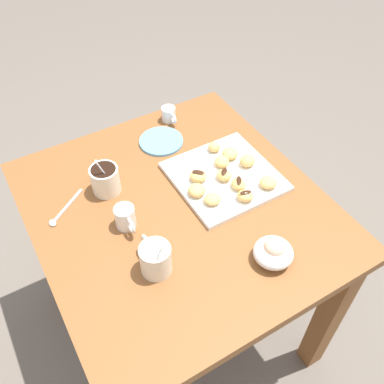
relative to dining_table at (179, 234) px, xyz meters
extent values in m
plane|color=#665B51|center=(0.00, 0.00, -0.61)|extent=(8.00, 8.00, 0.00)
cube|color=brown|center=(0.00, 0.00, 0.12)|extent=(0.93, 0.86, 0.04)
cube|color=brown|center=(-0.40, -0.37, -0.25)|extent=(0.07, 0.07, 0.72)
cube|color=brown|center=(0.40, -0.37, -0.25)|extent=(0.07, 0.07, 0.72)
cube|color=brown|center=(0.40, 0.37, -0.25)|extent=(0.07, 0.07, 0.72)
cube|color=white|center=(0.03, -0.19, 0.15)|extent=(0.32, 0.32, 0.02)
cylinder|color=silver|center=(-0.17, 0.16, 0.19)|extent=(0.08, 0.08, 0.09)
torus|color=silver|center=(-0.12, 0.16, 0.19)|extent=(0.06, 0.01, 0.06)
cylinder|color=black|center=(-0.17, 0.16, 0.23)|extent=(0.07, 0.07, 0.01)
cylinder|color=silver|center=(-0.19, 0.16, 0.22)|extent=(0.05, 0.02, 0.12)
cylinder|color=silver|center=(0.17, 0.16, 0.19)|extent=(0.09, 0.09, 0.09)
torus|color=silver|center=(0.23, 0.16, 0.19)|extent=(0.06, 0.01, 0.06)
cylinder|color=black|center=(0.17, 0.16, 0.23)|extent=(0.08, 0.08, 0.01)
cylinder|color=silver|center=(0.15, 0.16, 0.22)|extent=(0.02, 0.04, 0.12)
cylinder|color=white|center=(0.01, 0.17, 0.18)|extent=(0.06, 0.06, 0.07)
cone|color=white|center=(0.04, 0.17, 0.20)|extent=(0.02, 0.02, 0.02)
torus|color=white|center=(-0.03, 0.17, 0.18)|extent=(0.05, 0.01, 0.05)
cylinder|color=white|center=(0.01, 0.17, 0.21)|extent=(0.05, 0.05, 0.01)
ellipsoid|color=white|center=(-0.30, -0.13, 0.17)|extent=(0.11, 0.11, 0.06)
sphere|color=beige|center=(-0.30, -0.13, 0.19)|extent=(0.06, 0.06, 0.06)
ellipsoid|color=green|center=(-0.29, -0.13, 0.21)|extent=(0.03, 0.02, 0.01)
cylinder|color=white|center=(0.39, -0.18, 0.17)|extent=(0.05, 0.05, 0.05)
cone|color=white|center=(0.42, -0.18, 0.19)|extent=(0.02, 0.02, 0.02)
torus|color=white|center=(0.36, -0.18, 0.17)|extent=(0.04, 0.01, 0.04)
cylinder|color=#381E11|center=(0.39, -0.18, 0.19)|extent=(0.04, 0.04, 0.01)
cylinder|color=#66A8DB|center=(0.29, -0.09, 0.15)|extent=(0.16, 0.16, 0.01)
cube|color=silver|center=(0.17, 0.29, 0.15)|extent=(0.09, 0.13, 0.00)
ellipsoid|color=silver|center=(0.12, 0.35, 0.15)|extent=(0.03, 0.02, 0.01)
ellipsoid|color=#E5B260|center=(0.00, -0.07, 0.17)|extent=(0.07, 0.07, 0.03)
ellipsoid|color=#E5B260|center=(0.03, -0.28, 0.18)|extent=(0.06, 0.06, 0.04)
ellipsoid|color=#E5B260|center=(-0.08, -0.28, 0.17)|extent=(0.06, 0.07, 0.03)
ellipsoid|color=#E5B260|center=(-0.04, -0.19, 0.17)|extent=(0.06, 0.05, 0.03)
ellipsoid|color=#381E11|center=(-0.04, -0.19, 0.19)|extent=(0.04, 0.03, 0.00)
ellipsoid|color=#E5B260|center=(0.07, -0.21, 0.17)|extent=(0.07, 0.07, 0.03)
ellipsoid|color=#E5B260|center=(-0.05, -0.09, 0.17)|extent=(0.06, 0.06, 0.03)
ellipsoid|color=#E5B260|center=(0.05, -0.10, 0.17)|extent=(0.07, 0.07, 0.03)
ellipsoid|color=#381E11|center=(0.05, -0.10, 0.19)|extent=(0.04, 0.04, 0.00)
ellipsoid|color=#E5B260|center=(0.09, -0.25, 0.17)|extent=(0.08, 0.08, 0.03)
ellipsoid|color=#E5B260|center=(-0.10, -0.18, 0.17)|extent=(0.07, 0.07, 0.03)
ellipsoid|color=#381E11|center=(-0.10, -0.18, 0.19)|extent=(0.02, 0.04, 0.00)
ellipsoid|color=#E5B260|center=(0.01, -0.17, 0.17)|extent=(0.06, 0.06, 0.03)
ellipsoid|color=#381E11|center=(0.01, -0.17, 0.19)|extent=(0.03, 0.03, 0.00)
ellipsoid|color=#E5B260|center=(0.14, -0.22, 0.17)|extent=(0.05, 0.05, 0.03)
camera|label=1|loc=(-0.76, 0.40, 1.12)|focal=39.70mm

